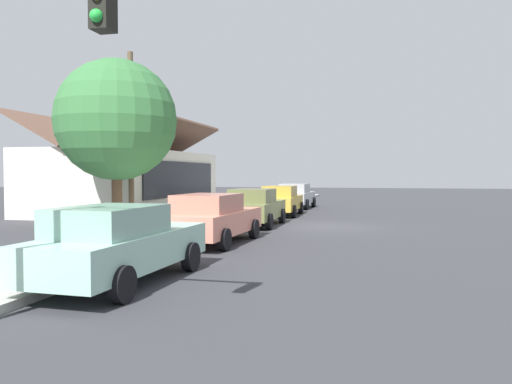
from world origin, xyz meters
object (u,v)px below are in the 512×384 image
object	(u,v)px
car_mustard	(281,200)
car_silver	(295,196)
car_coral	(212,218)
car_olive	(255,207)
fire_hydrant_red	(261,204)
car_seafoam	(119,244)
utility_pole_wooden	(131,135)
shade_tree	(116,120)

from	to	relation	value
car_mustard	car_silver	world-z (taller)	same
car_coral	car_olive	xyz separation A→B (m)	(5.56, -0.03, -0.00)
car_mustard	fire_hydrant_red	bearing A→B (deg)	42.66
car_seafoam	fire_hydrant_red	distance (m)	18.68
fire_hydrant_red	car_mustard	bearing A→B (deg)	-136.39
car_seafoam	car_coral	xyz separation A→B (m)	(6.01, 0.05, 0.00)
car_mustard	utility_pole_wooden	size ratio (longest dim) A/B	0.61
car_seafoam	fire_hydrant_red	world-z (taller)	car_seafoam
utility_pole_wooden	fire_hydrant_red	bearing A→B (deg)	-27.22
fire_hydrant_red	car_silver	bearing A→B (deg)	-16.67
utility_pole_wooden	shade_tree	bearing A→B (deg)	167.96
car_mustard	fire_hydrant_red	xyz separation A→B (m)	(1.53, 1.45, -0.32)
car_coral	car_silver	distance (m)	16.95
car_coral	utility_pole_wooden	size ratio (longest dim) A/B	0.65
car_coral	utility_pole_wooden	bearing A→B (deg)	50.66
fire_hydrant_red	utility_pole_wooden	bearing A→B (deg)	152.78
car_seafoam	car_olive	xyz separation A→B (m)	(11.57, 0.02, -0.00)
shade_tree	car_silver	bearing A→B (deg)	-22.88
car_silver	fire_hydrant_red	size ratio (longest dim) A/B	6.18
car_silver	utility_pole_wooden	world-z (taller)	utility_pole_wooden
shade_tree	car_coral	bearing A→B (deg)	-125.47
utility_pole_wooden	fire_hydrant_red	size ratio (longest dim) A/B	10.56
car_olive	utility_pole_wooden	world-z (taller)	utility_pole_wooden
car_olive	fire_hydrant_red	distance (m)	7.19
car_coral	fire_hydrant_red	bearing A→B (deg)	8.89
car_olive	shade_tree	xyz separation A→B (m)	(-1.62, 5.55, 3.65)
car_seafoam	car_mustard	distance (m)	17.10
car_olive	fire_hydrant_red	world-z (taller)	car_olive
shade_tree	fire_hydrant_red	bearing A→B (deg)	-25.79
car_silver	fire_hydrant_red	bearing A→B (deg)	165.52
car_silver	fire_hydrant_red	xyz separation A→B (m)	(-4.33, 1.30, -0.32)
car_seafoam	car_coral	size ratio (longest dim) A/B	1.00
car_mustard	fire_hydrant_red	distance (m)	2.13
car_silver	shade_tree	bearing A→B (deg)	159.31
car_silver	car_coral	bearing A→B (deg)	-177.68
car_seafoam	car_olive	size ratio (longest dim) A/B	1.08
car_seafoam	car_silver	world-z (taller)	same
car_coral	fire_hydrant_red	xyz separation A→B (m)	(12.61, 1.33, -0.32)
car_silver	fire_hydrant_red	world-z (taller)	car_silver
car_olive	fire_hydrant_red	xyz separation A→B (m)	(7.06, 1.36, -0.32)
car_olive	car_silver	bearing A→B (deg)	0.30
car_seafoam	car_mustard	bearing A→B (deg)	1.77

